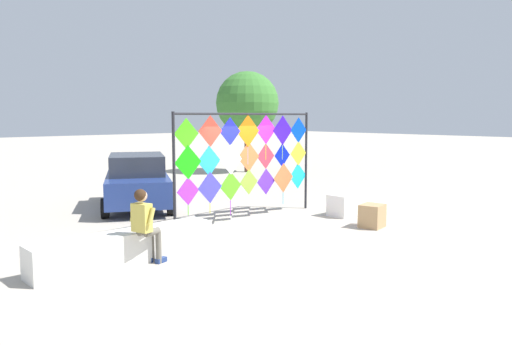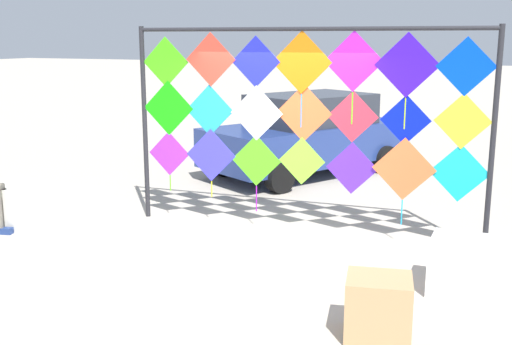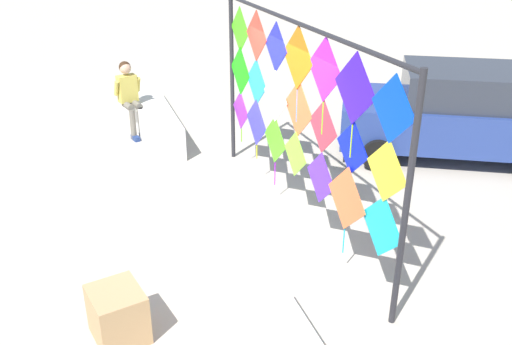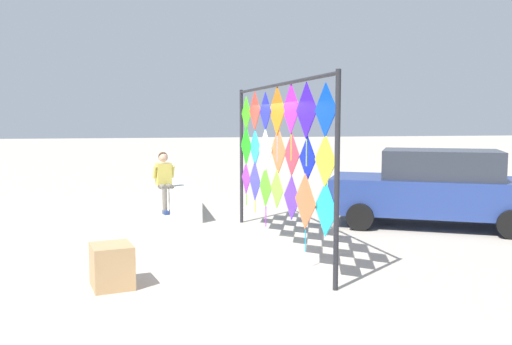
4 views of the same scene
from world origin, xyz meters
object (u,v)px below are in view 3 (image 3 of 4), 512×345
seated_vendor (129,93)px  parked_car (463,112)px  kite_display_rack (297,103)px  cardboard_box_large (118,314)px

seated_vendor → parked_car: (2.92, 5.43, -0.04)m
kite_display_rack → parked_car: kite_display_rack is taller
seated_vendor → parked_car: size_ratio=0.32×
seated_vendor → cardboard_box_large: bearing=-9.5°
kite_display_rack → parked_car: bearing=108.0°
kite_display_rack → seated_vendor: 4.56m
kite_display_rack → cardboard_box_large: size_ratio=8.40×
cardboard_box_large → seated_vendor: bearing=170.5°
parked_car → cardboard_box_large: parked_car is taller
cardboard_box_large → kite_display_rack: bearing=122.0°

